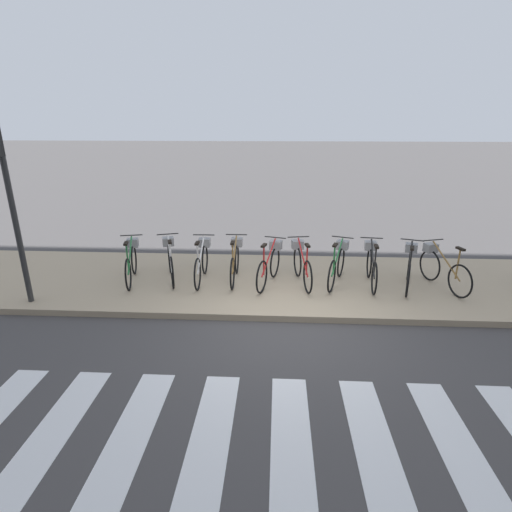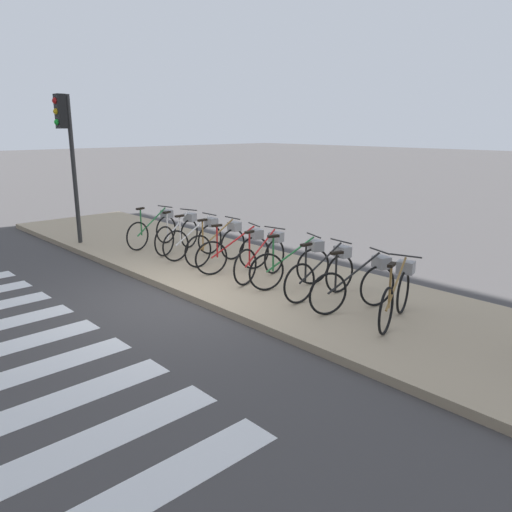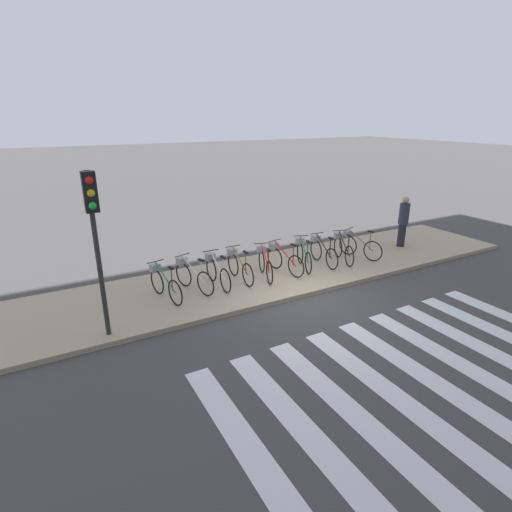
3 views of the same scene
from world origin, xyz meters
TOP-DOWN VIEW (x-y plane):
  - ground_plane at (0.00, 0.00)m, footprint 120.00×120.00m
  - sidewalk at (0.00, 1.63)m, footprint 16.68×3.27m
  - parked_bicycle_0 at (-3.25, 1.49)m, footprint 0.51×1.53m
  - parked_bicycle_1 at (-2.46, 1.64)m, footprint 0.62×1.49m
  - parked_bicycle_2 at (-1.77, 1.60)m, footprint 0.46×1.55m
  - parked_bicycle_3 at (-1.08, 1.66)m, footprint 0.46×1.55m
  - parked_bicycle_4 at (-0.33, 1.51)m, footprint 0.58×1.50m
  - parked_bicycle_5 at (0.32, 1.57)m, footprint 0.47×1.54m
  - parked_bicycle_6 at (1.07, 1.60)m, footprint 0.65×1.48m
  - parked_bicycle_7 at (1.75, 1.57)m, footprint 0.46×1.55m
  - parked_bicycle_8 at (2.48, 1.48)m, footprint 0.62×1.49m
  - parked_bicycle_9 at (3.13, 1.50)m, footprint 0.60×1.50m
  - pedestrian at (5.26, 1.62)m, footprint 0.34×0.34m
  - traffic_light at (-4.80, 0.24)m, footprint 0.24×0.40m

SIDE VIEW (x-z plane):
  - ground_plane at x=0.00m, z-range 0.00..0.00m
  - sidewalk at x=0.00m, z-range 0.00..0.12m
  - parked_bicycle_0 at x=-3.25m, z-range 0.07..1.02m
  - parked_bicycle_1 at x=-2.46m, z-range 0.07..1.02m
  - parked_bicycle_2 at x=-1.77m, z-range 0.07..1.02m
  - parked_bicycle_3 at x=-1.08m, z-range 0.07..1.02m
  - parked_bicycle_4 at x=-0.33m, z-range 0.07..1.02m
  - parked_bicycle_5 at x=0.32m, z-range 0.07..1.02m
  - parked_bicycle_6 at x=1.07m, z-range 0.07..1.02m
  - parked_bicycle_7 at x=1.75m, z-range 0.07..1.02m
  - parked_bicycle_8 at x=2.48m, z-range 0.07..1.02m
  - parked_bicycle_9 at x=3.13m, z-range 0.07..1.02m
  - pedestrian at x=5.26m, z-range 0.17..1.93m
  - traffic_light at x=-4.80m, z-range 0.87..4.29m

